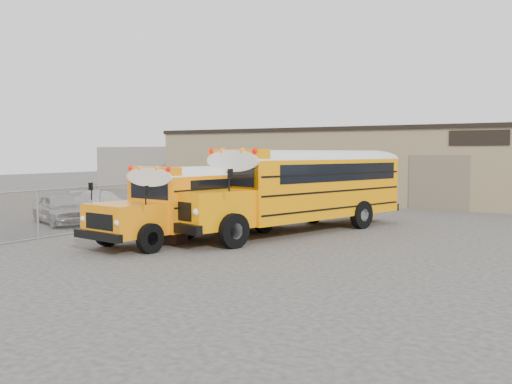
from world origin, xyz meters
The scene contains 10 objects.
ground centered at (0.00, 0.00, 0.00)m, with size 120.00×120.00×0.00m, color #383533.
warehouse centered at (0.00, 19.99, 2.37)m, with size 30.20×10.20×4.67m.
chainlink_fence centered at (-6.00, 3.00, 0.90)m, with size 0.07×18.07×1.81m.
distant_building_left centered at (-22.00, 22.00, 1.80)m, with size 8.00×6.00×3.60m, color gray.
school_bus_left centered at (-0.35, 6.37, 1.56)m, with size 3.52×9.45×2.70m.
school_bus_right centered at (2.98, 10.46, 1.91)m, with size 5.69×11.63×3.31m.
tarp_bundle centered at (-1.40, -1.18, 0.73)m, with size 1.06×1.04×1.42m.
car_silver centered at (-8.87, 0.44, 0.68)m, with size 1.60×3.97×1.35m, color #B2B2B7.
car_white centered at (-9.15, 3.14, 0.63)m, with size 1.77×4.36×1.26m, color silver.
car_dark centered at (-8.93, 8.25, 0.68)m, with size 1.44×4.12×1.36m, color black.
Camera 1 is at (11.22, -16.56, 3.15)m, focal length 40.00 mm.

